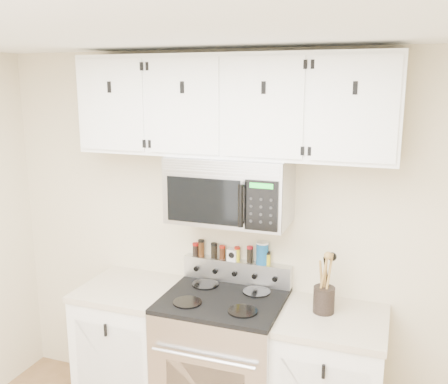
# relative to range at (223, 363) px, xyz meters

# --- Properties ---
(back_wall) EXTENTS (3.50, 0.01, 2.50)m
(back_wall) POSITION_rel_range_xyz_m (0.00, 0.32, 0.76)
(back_wall) COLOR beige
(back_wall) RESTS_ON floor
(ceiling) EXTENTS (3.50, 3.50, 0.01)m
(ceiling) POSITION_rel_range_xyz_m (0.00, -1.43, 2.01)
(ceiling) COLOR white
(ceiling) RESTS_ON back_wall
(range) EXTENTS (0.76, 0.65, 1.10)m
(range) POSITION_rel_range_xyz_m (0.00, 0.00, 0.00)
(range) COLOR #B7B7BA
(range) RESTS_ON floor
(base_cabinet_left) EXTENTS (0.64, 0.62, 0.92)m
(base_cabinet_left) POSITION_rel_range_xyz_m (-0.69, 0.02, -0.03)
(base_cabinet_left) COLOR white
(base_cabinet_left) RESTS_ON floor
(microwave) EXTENTS (0.76, 0.44, 0.42)m
(microwave) POSITION_rel_range_xyz_m (0.00, 0.13, 1.14)
(microwave) COLOR #9E9EA3
(microwave) RESTS_ON back_wall
(upper_cabinets) EXTENTS (2.00, 0.35, 0.62)m
(upper_cabinets) POSITION_rel_range_xyz_m (-0.00, 0.15, 1.66)
(upper_cabinets) COLOR white
(upper_cabinets) RESTS_ON back_wall
(utensil_crock) EXTENTS (0.13, 0.13, 0.38)m
(utensil_crock) POSITION_rel_range_xyz_m (0.63, 0.07, 0.53)
(utensil_crock) COLOR black
(utensil_crock) RESTS_ON base_cabinet_right
(kitchen_timer) EXTENTS (0.08, 0.07, 0.08)m
(kitchen_timer) POSITION_rel_range_xyz_m (-0.03, 0.28, 0.65)
(kitchen_timer) COLOR white
(kitchen_timer) RESTS_ON range
(salt_canister) EXTENTS (0.08, 0.08, 0.15)m
(salt_canister) POSITION_rel_range_xyz_m (0.18, 0.28, 0.69)
(salt_canister) COLOR #155595
(salt_canister) RESTS_ON range
(spice_jar_0) EXTENTS (0.05, 0.05, 0.09)m
(spice_jar_0) POSITION_rel_range_xyz_m (-0.31, 0.28, 0.66)
(spice_jar_0) COLOR black
(spice_jar_0) RESTS_ON range
(spice_jar_1) EXTENTS (0.04, 0.04, 0.12)m
(spice_jar_1) POSITION_rel_range_xyz_m (-0.26, 0.28, 0.67)
(spice_jar_1) COLOR #442510
(spice_jar_1) RESTS_ON range
(spice_jar_2) EXTENTS (0.04, 0.04, 0.11)m
(spice_jar_2) POSITION_rel_range_xyz_m (-0.17, 0.28, 0.67)
(spice_jar_2) COLOR black
(spice_jar_2) RESTS_ON range
(spice_jar_3) EXTENTS (0.04, 0.04, 0.10)m
(spice_jar_3) POSITION_rel_range_xyz_m (-0.11, 0.28, 0.66)
(spice_jar_3) COLOR #3D1D0E
(spice_jar_3) RESTS_ON range
(spice_jar_4) EXTENTS (0.04, 0.04, 0.10)m
(spice_jar_4) POSITION_rel_range_xyz_m (0.00, 0.28, 0.66)
(spice_jar_4) COLOR yellow
(spice_jar_4) RESTS_ON range
(spice_jar_5) EXTENTS (0.04, 0.04, 0.11)m
(spice_jar_5) POSITION_rel_range_xyz_m (0.09, 0.28, 0.67)
(spice_jar_5) COLOR black
(spice_jar_5) RESTS_ON range
(spice_jar_6) EXTENTS (0.04, 0.04, 0.10)m
(spice_jar_6) POSITION_rel_range_xyz_m (0.17, 0.28, 0.66)
(spice_jar_6) COLOR #442B10
(spice_jar_6) RESTS_ON range
(spice_jar_7) EXTENTS (0.04, 0.04, 0.09)m
(spice_jar_7) POSITION_rel_range_xyz_m (0.21, 0.28, 0.66)
(spice_jar_7) COLOR gold
(spice_jar_7) RESTS_ON range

